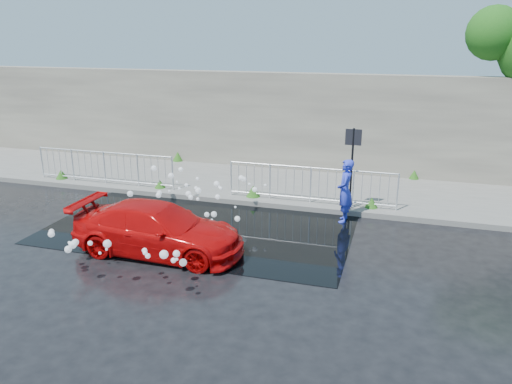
% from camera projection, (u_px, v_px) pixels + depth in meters
% --- Properties ---
extents(ground, '(90.00, 90.00, 0.00)m').
position_uv_depth(ground, '(170.00, 237.00, 12.78)').
color(ground, black).
rests_on(ground, ground).
extents(pavement, '(30.00, 4.00, 0.15)m').
position_uv_depth(pavement, '(234.00, 182.00, 17.32)').
color(pavement, '#5C5C58').
rests_on(pavement, ground).
extents(curb, '(30.00, 0.25, 0.16)m').
position_uv_depth(curb, '(213.00, 199.00, 15.50)').
color(curb, '#5C5C58').
rests_on(curb, ground).
extents(retaining_wall, '(30.00, 0.60, 3.50)m').
position_uv_depth(retaining_wall, '(252.00, 119.00, 18.78)').
color(retaining_wall, '#5E584F').
rests_on(retaining_wall, pavement).
extents(puddle, '(8.00, 5.00, 0.01)m').
position_uv_depth(puddle, '(203.00, 225.00, 13.56)').
color(puddle, black).
rests_on(puddle, ground).
extents(sign_post, '(0.45, 0.06, 2.50)m').
position_uv_depth(sign_post, '(352.00, 156.00, 13.94)').
color(sign_post, black).
rests_on(sign_post, ground).
extents(railing_left, '(5.05, 0.05, 1.10)m').
position_uv_depth(railing_left, '(105.00, 166.00, 16.71)').
color(railing_left, silver).
rests_on(railing_left, pavement).
extents(railing_right, '(5.05, 0.05, 1.10)m').
position_uv_depth(railing_right, '(311.00, 184.00, 14.80)').
color(railing_right, silver).
rests_on(railing_right, pavement).
extents(weeds, '(12.17, 3.93, 0.37)m').
position_uv_depth(weeds, '(224.00, 178.00, 16.92)').
color(weeds, '#184512').
rests_on(weeds, pavement).
extents(water_spray, '(3.71, 5.57, 0.92)m').
position_uv_depth(water_spray, '(171.00, 207.00, 12.63)').
color(water_spray, white).
rests_on(water_spray, ground).
extents(red_car, '(4.11, 1.69, 1.19)m').
position_uv_depth(red_car, '(158.00, 229.00, 11.71)').
color(red_car, '#BE0708').
rests_on(red_car, ground).
extents(person, '(0.45, 0.66, 1.76)m').
position_uv_depth(person, '(345.00, 191.00, 13.61)').
color(person, blue).
rests_on(person, ground).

